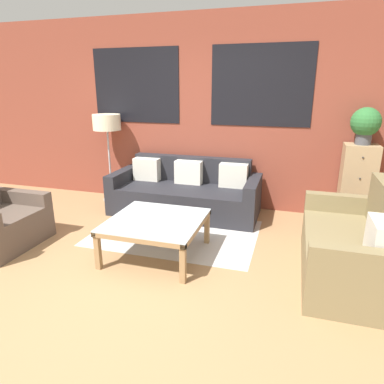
{
  "coord_description": "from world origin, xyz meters",
  "views": [
    {
      "loc": [
        1.47,
        -2.62,
        1.79
      ],
      "look_at": [
        0.31,
        1.23,
        0.55
      ],
      "focal_mm": 32.0,
      "sensor_mm": 36.0,
      "label": 1
    }
  ],
  "objects_px": {
    "drawer_cabinet": "(356,185)",
    "floor_lamp": "(107,126)",
    "couch_dark": "(186,193)",
    "settee_vintage": "(354,248)",
    "coffee_table": "(156,224)",
    "potted_plant": "(366,123)"
  },
  "relations": [
    {
      "from": "coffee_table",
      "to": "settee_vintage",
      "type": "bearing_deg",
      "value": 3.54
    },
    {
      "from": "coffee_table",
      "to": "drawer_cabinet",
      "type": "relative_size",
      "value": 0.91
    },
    {
      "from": "couch_dark",
      "to": "potted_plant",
      "type": "height_order",
      "value": "potted_plant"
    },
    {
      "from": "drawer_cabinet",
      "to": "floor_lamp",
      "type": "bearing_deg",
      "value": -179.24
    },
    {
      "from": "settee_vintage",
      "to": "floor_lamp",
      "type": "bearing_deg",
      "value": 157.05
    },
    {
      "from": "coffee_table",
      "to": "floor_lamp",
      "type": "relative_size",
      "value": 0.71
    },
    {
      "from": "floor_lamp",
      "to": "drawer_cabinet",
      "type": "relative_size",
      "value": 1.28
    },
    {
      "from": "couch_dark",
      "to": "potted_plant",
      "type": "xyz_separation_m",
      "value": [
        2.31,
        0.23,
        1.06
      ]
    },
    {
      "from": "couch_dark",
      "to": "drawer_cabinet",
      "type": "relative_size",
      "value": 1.97
    },
    {
      "from": "floor_lamp",
      "to": "potted_plant",
      "type": "height_order",
      "value": "potted_plant"
    },
    {
      "from": "couch_dark",
      "to": "coffee_table",
      "type": "xyz_separation_m",
      "value": [
        0.11,
        -1.4,
        0.08
      ]
    },
    {
      "from": "couch_dark",
      "to": "settee_vintage",
      "type": "relative_size",
      "value": 1.36
    },
    {
      "from": "drawer_cabinet",
      "to": "potted_plant",
      "type": "height_order",
      "value": "potted_plant"
    },
    {
      "from": "settee_vintage",
      "to": "drawer_cabinet",
      "type": "bearing_deg",
      "value": 82.33
    },
    {
      "from": "couch_dark",
      "to": "potted_plant",
      "type": "bearing_deg",
      "value": 5.8
    },
    {
      "from": "potted_plant",
      "to": "settee_vintage",
      "type": "bearing_deg",
      "value": -97.67
    },
    {
      "from": "couch_dark",
      "to": "floor_lamp",
      "type": "xyz_separation_m",
      "value": [
        -1.34,
        0.19,
        0.92
      ]
    },
    {
      "from": "settee_vintage",
      "to": "drawer_cabinet",
      "type": "distance_m",
      "value": 1.54
    },
    {
      "from": "coffee_table",
      "to": "potted_plant",
      "type": "bearing_deg",
      "value": 36.59
    },
    {
      "from": "drawer_cabinet",
      "to": "potted_plant",
      "type": "distance_m",
      "value": 0.81
    },
    {
      "from": "couch_dark",
      "to": "settee_vintage",
      "type": "height_order",
      "value": "settee_vintage"
    },
    {
      "from": "couch_dark",
      "to": "floor_lamp",
      "type": "height_order",
      "value": "floor_lamp"
    }
  ]
}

